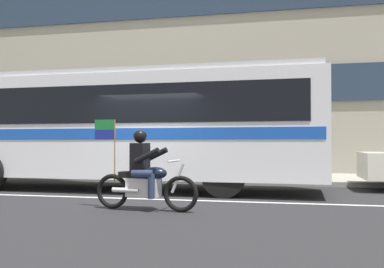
# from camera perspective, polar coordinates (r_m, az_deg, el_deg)

# --- Properties ---
(ground_plane) EXTENTS (60.00, 60.00, 0.00)m
(ground_plane) POSITION_cam_1_polar(r_m,az_deg,el_deg) (11.03, -5.72, -7.94)
(ground_plane) COLOR black
(sidewalk_curb) EXTENTS (28.00, 3.80, 0.15)m
(sidewalk_curb) POSITION_cam_1_polar(r_m,az_deg,el_deg) (15.92, 0.13, -5.55)
(sidewalk_curb) COLOR gray
(sidewalk_curb) RESTS_ON ground_plane
(lane_center_stripe) EXTENTS (26.60, 0.14, 0.01)m
(lane_center_stripe) POSITION_cam_1_polar(r_m,az_deg,el_deg) (10.46, -6.77, -8.29)
(lane_center_stripe) COLOR silver
(lane_center_stripe) RESTS_ON ground_plane
(office_building_facade) EXTENTS (28.00, 0.89, 10.20)m
(office_building_facade) POSITION_cam_1_polar(r_m,az_deg,el_deg) (18.50, 1.70, 10.75)
(office_building_facade) COLOR gray
(office_building_facade) RESTS_ON ground_plane
(transit_bus) EXTENTS (11.03, 2.84, 3.22)m
(transit_bus) POSITION_cam_1_polar(r_m,az_deg,el_deg) (12.47, -8.91, 1.53)
(transit_bus) COLOR silver
(transit_bus) RESTS_ON ground_plane
(motorcycle_with_rider) EXTENTS (2.19, 0.65, 1.78)m
(motorcycle_with_rider) POSITION_cam_1_polar(r_m,az_deg,el_deg) (8.66, -6.16, -5.40)
(motorcycle_with_rider) COLOR black
(motorcycle_with_rider) RESTS_ON ground_plane
(fire_hydrant) EXTENTS (0.22, 0.30, 0.75)m
(fire_hydrant) POSITION_cam_1_polar(r_m,az_deg,el_deg) (14.31, 4.16, -4.27)
(fire_hydrant) COLOR gold
(fire_hydrant) RESTS_ON sidewalk_curb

